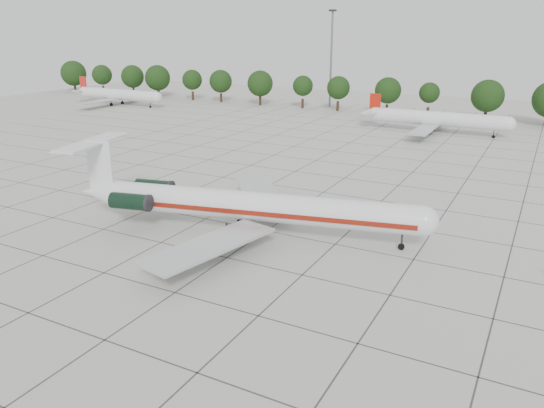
% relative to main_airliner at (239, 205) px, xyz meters
% --- Properties ---
extents(ground, '(260.00, 260.00, 0.00)m').
position_rel_main_airliner_xyz_m(ground, '(2.20, 1.98, -3.26)').
color(ground, beige).
rests_on(ground, ground).
extents(apron_joints, '(170.00, 170.00, 0.02)m').
position_rel_main_airliner_xyz_m(apron_joints, '(2.20, 16.98, -3.25)').
color(apron_joints, '#383838').
rests_on(apron_joints, ground).
extents(main_airliner, '(38.87, 30.14, 9.22)m').
position_rel_main_airliner_xyz_m(main_airliner, '(0.00, 0.00, 0.00)').
color(main_airliner, silver).
rests_on(main_airliner, ground).
extents(bg_airliner_a, '(28.24, 27.20, 7.40)m').
position_rel_main_airliner_xyz_m(bg_airliner_a, '(-81.35, 68.02, -0.35)').
color(bg_airliner_a, silver).
rests_on(bg_airliner_a, ground).
extents(bg_airliner_c, '(28.24, 27.20, 7.40)m').
position_rel_main_airliner_xyz_m(bg_airliner_c, '(6.56, 67.72, -0.35)').
color(bg_airliner_c, silver).
rests_on(bg_airliner_c, ground).
extents(tree_line, '(249.86, 8.44, 10.22)m').
position_rel_main_airliner_xyz_m(tree_line, '(-9.48, 86.98, 2.73)').
color(tree_line, '#332114').
rests_on(tree_line, ground).
extents(floodlight_mast, '(1.60, 1.60, 25.45)m').
position_rel_main_airliner_xyz_m(floodlight_mast, '(-27.80, 93.98, 11.03)').
color(floodlight_mast, slate).
rests_on(floodlight_mast, ground).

